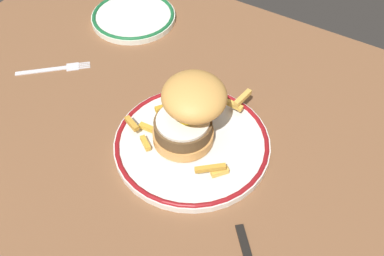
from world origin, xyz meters
TOP-DOWN VIEW (x-y plane):
  - ground_plane at (0.00, 0.00)cm, footprint 110.29×88.98cm
  - dinner_plate at (5.08, 1.89)cm, footprint 25.96×25.96cm
  - burger at (4.18, 2.44)cm, footprint 14.80×14.82cm
  - fries_pile at (2.68, 4.77)cm, footprint 19.91×19.84cm
  - side_plate at (-24.87, 25.89)cm, footprint 18.36×18.36cm
  - fork at (-27.99, 4.40)cm, footprint 11.50×10.80cm

SIDE VIEW (x-z plane):
  - ground_plane at x=0.00cm, z-range -4.00..0.00cm
  - fork at x=-27.99cm, z-range 0.00..0.36cm
  - side_plate at x=-24.87cm, z-range 0.03..1.63cm
  - dinner_plate at x=5.08cm, z-range 0.04..1.64cm
  - fries_pile at x=2.68cm, z-range 1.19..3.83cm
  - burger at x=4.18cm, z-range 1.47..13.07cm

